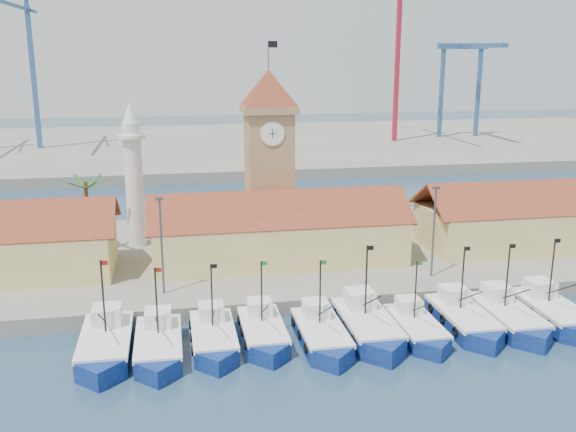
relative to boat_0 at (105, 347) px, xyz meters
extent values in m
plane|color=navy|center=(16.48, -2.99, -0.82)|extent=(400.00, 400.00, 0.00)
cube|color=gray|center=(16.48, 21.01, -0.07)|extent=(140.00, 32.00, 1.50)
cube|color=gray|center=(16.48, 107.01, 0.18)|extent=(240.00, 80.00, 2.00)
cube|color=#0B1957|center=(0.00, 0.43, -0.29)|extent=(3.77, 8.54, 1.94)
cube|color=#0B1957|center=(0.00, -3.84, -0.29)|extent=(3.77, 3.77, 1.94)
cube|color=silver|center=(0.00, 0.43, 0.68)|extent=(3.85, 8.78, 0.38)
cube|color=silver|center=(0.00, 2.56, 1.55)|extent=(2.26, 2.37, 1.51)
cylinder|color=black|center=(0.00, 0.97, 3.70)|extent=(0.15, 0.15, 6.04)
cube|color=#A5140F|center=(0.27, 0.97, 6.51)|extent=(0.54, 0.02, 0.38)
cube|color=#0B1957|center=(4.05, -0.33, -0.33)|extent=(3.49, 7.90, 1.80)
cube|color=#0B1957|center=(4.05, -4.28, -0.33)|extent=(3.49, 3.49, 1.80)
cube|color=silver|center=(4.05, -0.33, 0.57)|extent=(3.56, 8.12, 0.35)
cube|color=silver|center=(4.05, 1.64, 1.37)|extent=(2.09, 2.19, 1.40)
cylinder|color=black|center=(4.05, 0.17, 3.36)|extent=(0.14, 0.14, 5.58)
cube|color=#A5140F|center=(4.30, 0.17, 5.96)|extent=(0.50, 0.02, 0.35)
cube|color=#0B1957|center=(8.37, 0.39, -0.34)|extent=(3.39, 7.66, 1.74)
cube|color=#0B1957|center=(8.37, -3.44, -0.34)|extent=(3.39, 3.39, 1.74)
cube|color=silver|center=(8.37, 0.39, 0.53)|extent=(3.45, 7.88, 0.34)
cube|color=silver|center=(8.37, 2.30, 1.30)|extent=(2.03, 2.13, 1.35)
cylinder|color=black|center=(8.37, 0.87, 3.24)|extent=(0.14, 0.14, 5.42)
cube|color=black|center=(8.61, 0.87, 5.75)|extent=(0.48, 0.02, 0.34)
cube|color=#0B1957|center=(12.42, 0.70, -0.35)|extent=(3.33, 7.55, 1.71)
cube|color=#0B1957|center=(12.42, -3.07, -0.35)|extent=(3.33, 3.33, 1.71)
cube|color=silver|center=(12.42, 0.70, 0.51)|extent=(3.40, 7.75, 0.33)
cube|color=silver|center=(12.42, 2.58, 1.27)|extent=(2.00, 2.10, 1.33)
cylinder|color=black|center=(12.42, 1.17, 3.18)|extent=(0.13, 0.13, 5.33)
cube|color=#197226|center=(12.66, 1.17, 5.65)|extent=(0.48, 0.02, 0.33)
cube|color=#0B1957|center=(16.99, -0.71, -0.33)|extent=(3.47, 7.84, 1.78)
cube|color=#0B1957|center=(16.99, -4.63, -0.33)|extent=(3.46, 3.46, 1.78)
cube|color=silver|center=(16.99, -0.71, 0.56)|extent=(3.53, 8.06, 0.35)
cube|color=silver|center=(16.99, 1.25, 1.35)|extent=(2.08, 2.18, 1.39)
cylinder|color=black|center=(16.99, -0.22, 3.33)|extent=(0.14, 0.14, 5.54)
cube|color=#197226|center=(17.24, -0.22, 5.91)|extent=(0.50, 0.02, 0.35)
cube|color=#0B1957|center=(21.09, 0.04, -0.28)|extent=(3.84, 8.69, 1.98)
cube|color=#0B1957|center=(21.09, -4.31, -0.28)|extent=(3.84, 3.84, 1.98)
cube|color=silver|center=(21.09, 0.04, 0.71)|extent=(3.92, 8.93, 0.38)
cube|color=silver|center=(21.09, 2.21, 1.59)|extent=(2.30, 2.41, 1.54)
cylinder|color=black|center=(21.09, 0.59, 3.78)|extent=(0.15, 0.15, 6.15)
cube|color=black|center=(21.36, 0.59, 6.64)|extent=(0.55, 0.02, 0.38)
cube|color=#0B1957|center=(25.08, -0.77, -0.37)|extent=(3.19, 7.22, 1.64)
cube|color=#0B1957|center=(25.08, -4.38, -0.37)|extent=(3.19, 3.19, 1.64)
cube|color=silver|center=(25.08, -0.77, 0.45)|extent=(3.25, 7.42, 0.32)
cube|color=silver|center=(25.08, 1.03, 1.18)|extent=(1.91, 2.00, 1.28)
cylinder|color=black|center=(25.08, -0.32, 3.00)|extent=(0.13, 0.13, 5.10)
cube|color=#197226|center=(25.31, -0.32, 5.37)|extent=(0.46, 0.02, 0.32)
cube|color=#0B1957|center=(29.62, 0.04, -0.32)|extent=(3.56, 8.07, 1.83)
cube|color=#0B1957|center=(29.62, -3.99, -0.32)|extent=(3.56, 3.56, 1.83)
cube|color=silver|center=(29.62, 0.04, 0.60)|extent=(3.64, 8.29, 0.36)
cube|color=silver|center=(29.62, 2.06, 1.42)|extent=(2.14, 2.24, 1.43)
cylinder|color=black|center=(29.62, 0.55, 3.45)|extent=(0.14, 0.14, 5.70)
cube|color=black|center=(29.88, 0.55, 6.10)|extent=(0.51, 0.02, 0.36)
cube|color=#0B1957|center=(33.58, -0.28, -0.31)|extent=(3.62, 8.18, 1.86)
cube|color=#0B1957|center=(33.58, -4.37, -0.31)|extent=(3.62, 3.62, 1.86)
cube|color=silver|center=(33.58, -0.28, 0.62)|extent=(3.69, 8.41, 0.36)
cube|color=silver|center=(33.58, 1.77, 1.45)|extent=(2.17, 2.27, 1.45)
cylinder|color=black|center=(33.58, 0.24, 3.52)|extent=(0.14, 0.14, 5.79)
cube|color=black|center=(33.84, 0.24, 6.20)|extent=(0.52, 0.02, 0.36)
cube|color=#0B1957|center=(37.88, -0.09, -0.29)|extent=(3.71, 8.40, 1.91)
cube|color=silver|center=(37.88, -0.09, 0.66)|extent=(3.79, 8.63, 0.37)
cube|color=silver|center=(37.88, 2.01, 1.51)|extent=(2.23, 2.33, 1.48)
cylinder|color=black|center=(37.88, 0.44, 3.63)|extent=(0.15, 0.15, 5.94)
cube|color=black|center=(38.15, 0.44, 6.38)|extent=(0.53, 0.02, 0.37)
cube|color=#E9C980|center=(16.48, 17.01, 2.93)|extent=(26.00, 10.00, 4.50)
cube|color=#984726|center=(16.48, 14.51, 6.68)|extent=(27.04, 5.13, 3.21)
cube|color=#984726|center=(16.48, 19.51, 6.68)|extent=(27.04, 5.13, 3.21)
cube|color=#E9C980|center=(48.48, 17.01, 2.93)|extent=(30.00, 10.00, 4.50)
cube|color=#984726|center=(48.48, 14.51, 6.68)|extent=(31.20, 5.13, 3.21)
cube|color=#984726|center=(48.48, 19.51, 6.68)|extent=(31.20, 5.13, 3.21)
cube|color=#A58155|center=(16.48, 23.01, 8.18)|extent=(5.00, 5.00, 15.00)
cube|color=#A58155|center=(16.48, 23.01, 16.08)|extent=(5.80, 5.80, 0.80)
pyramid|color=#984726|center=(16.48, 23.01, 18.38)|extent=(5.80, 5.80, 4.00)
cylinder|color=white|center=(16.48, 20.46, 13.68)|extent=(2.60, 0.15, 2.60)
cube|color=black|center=(16.48, 20.38, 13.68)|extent=(0.08, 0.02, 1.00)
cube|color=black|center=(16.48, 20.38, 13.68)|extent=(0.80, 0.02, 0.08)
cylinder|color=#3F3F44|center=(16.48, 23.01, 21.88)|extent=(0.10, 0.10, 3.00)
cube|color=black|center=(16.98, 23.01, 22.98)|extent=(1.00, 0.03, 0.70)
cylinder|color=silver|center=(1.48, 25.01, 7.68)|extent=(2.00, 2.00, 14.00)
cylinder|color=silver|center=(1.48, 25.01, 13.18)|extent=(3.00, 3.00, 0.40)
cone|color=silver|center=(1.48, 25.01, 15.78)|extent=(1.80, 1.80, 2.40)
cylinder|color=brown|center=(-3.52, 23.01, 4.68)|extent=(0.44, 0.44, 8.00)
cube|color=#215C1F|center=(-2.12, 23.01, 8.48)|extent=(2.80, 0.35, 1.18)
cube|color=#215C1F|center=(-2.82, 24.22, 8.48)|extent=(1.71, 2.60, 1.18)
cube|color=#215C1F|center=(-4.22, 24.22, 8.48)|extent=(1.71, 2.60, 1.18)
cube|color=#215C1F|center=(-4.92, 23.01, 8.48)|extent=(2.80, 0.35, 1.18)
cube|color=#215C1F|center=(-4.22, 21.79, 8.48)|extent=(1.71, 2.60, 1.18)
cube|color=#215C1F|center=(-2.82, 21.79, 8.48)|extent=(1.71, 2.60, 1.18)
cylinder|color=#3F3F44|center=(4.48, 9.01, 5.18)|extent=(0.20, 0.20, 9.00)
cube|color=#3F3F44|center=(4.48, 9.01, 9.58)|extent=(0.70, 0.25, 0.25)
cylinder|color=#3F3F44|center=(30.48, 9.01, 5.18)|extent=(0.20, 0.20, 9.00)
cube|color=#3F3F44|center=(30.48, 9.01, 9.58)|extent=(0.70, 0.25, 0.25)
cube|color=#2D558A|center=(-23.41, 105.01, 16.66)|extent=(1.00, 1.00, 30.97)
cube|color=#2D558A|center=(-23.41, 94.75, 31.15)|extent=(0.60, 25.65, 0.60)
cube|color=#2D558A|center=(-23.41, 110.01, 31.15)|extent=(0.60, 10.00, 0.60)
cube|color=#AA1A2C|center=(59.68, 102.01, 20.52)|extent=(1.00, 1.00, 38.70)
cube|color=#2D558A|center=(73.48, 107.01, 12.18)|extent=(0.90, 0.90, 22.00)
cube|color=#2D558A|center=(83.48, 107.01, 12.18)|extent=(0.90, 0.90, 22.00)
cube|color=#2D558A|center=(78.48, 107.01, 23.68)|extent=(13.00, 1.40, 1.40)
cube|color=#2D558A|center=(78.48, 97.01, 23.68)|extent=(1.40, 22.00, 1.00)
camera|label=1|loc=(5.65, -47.41, 22.10)|focal=40.00mm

